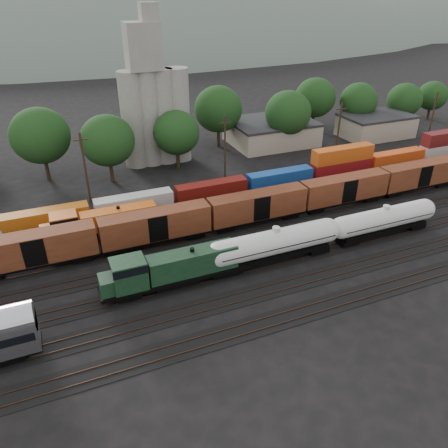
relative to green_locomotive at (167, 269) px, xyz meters
name	(u,v)px	position (x,y,z in m)	size (l,w,h in m)	color
ground	(206,255)	(6.62, 5.00, -2.70)	(600.00, 600.00, 0.00)	black
tracks	(206,255)	(6.62, 5.00, -2.65)	(180.00, 33.20, 0.20)	black
green_locomotive	(167,269)	(0.00, 0.00, 0.00)	(17.95, 3.17, 4.75)	black
tank_car_a	(275,243)	(14.24, 0.00, 0.21)	(18.78, 3.36, 4.92)	silver
tank_car_b	(384,219)	(31.60, 0.00, 0.03)	(17.54, 3.14, 4.60)	silver
orange_locomotive	(98,223)	(-5.67, 15.00, -0.20)	(17.52, 2.92, 4.38)	black
boxcar_string	(258,206)	(16.72, 10.00, 0.42)	(169.00, 2.90, 4.20)	black
container_wall	(184,194)	(8.58, 20.00, -0.46)	(160.00, 2.60, 5.80)	black
grain_silo	(154,106)	(9.91, 41.00, 8.56)	(13.40, 5.00, 29.00)	gray
industrial_sheds	(175,149)	(13.25, 40.25, -0.14)	(119.38, 17.26, 5.10)	#9E937F
tree_band	(114,128)	(2.09, 42.48, 4.91)	(164.10, 22.86, 14.14)	black
utility_poles	(159,158)	(6.62, 27.00, 3.51)	(122.20, 0.36, 12.00)	black
distant_hills	(101,73)	(30.54, 265.00, -23.26)	(860.00, 286.00, 130.00)	#59665B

